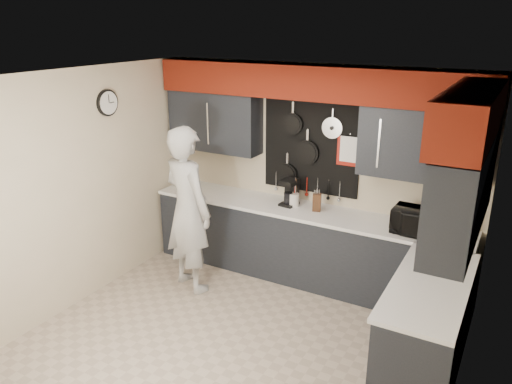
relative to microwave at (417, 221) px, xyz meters
The scene contains 10 objects.
ground 2.18m from the microwave, 134.43° to the right, with size 4.00×4.00×0.00m, color tan.
back_wall_assembly 1.65m from the microwave, 169.79° to the left, with size 4.00×0.36×2.60m.
right_wall_assembly 1.50m from the microwave, 64.74° to the right, with size 0.36×3.50×2.60m.
left_wall_assembly 3.60m from the microwave, 157.99° to the right, with size 0.05×3.50×2.60m.
base_cabinets 1.06m from the microwave, 164.68° to the right, with size 3.95×2.20×0.92m.
microwave is the anchor object (origin of this frame).
knife_block 1.18m from the microwave, behind, with size 0.09×0.09×0.21m, color #3C2313.
utensil_crock 1.48m from the microwave, behind, with size 0.13×0.13×0.16m, color silver.
coffee_maker 1.55m from the microwave, behind, with size 0.20×0.24×0.33m.
person 2.53m from the microwave, 162.81° to the right, with size 0.72×0.47×1.97m, color #BBBBB8.
Camera 1 is at (2.21, -3.70, 3.06)m, focal length 35.00 mm.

